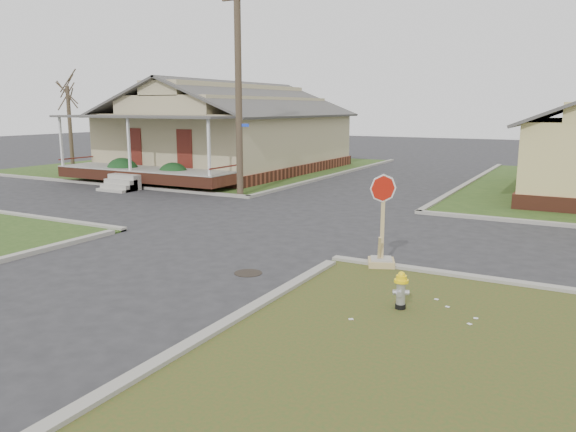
% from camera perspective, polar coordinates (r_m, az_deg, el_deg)
% --- Properties ---
extents(ground, '(120.00, 120.00, 0.00)m').
position_cam_1_polar(ground, '(14.55, -10.34, -4.05)').
color(ground, '#272629').
rests_on(ground, ground).
extents(verge_far_left, '(19.00, 19.00, 0.05)m').
position_cam_1_polar(verge_far_left, '(36.44, -8.58, 5.02)').
color(verge_far_left, '#2A4418').
rests_on(verge_far_left, ground).
extents(curbs, '(80.00, 40.00, 0.12)m').
position_cam_1_polar(curbs, '(18.59, -0.66, -0.59)').
color(curbs, gray).
rests_on(curbs, ground).
extents(manhole, '(0.64, 0.64, 0.01)m').
position_cam_1_polar(manhole, '(12.91, -4.07, -5.80)').
color(manhole, black).
rests_on(manhole, ground).
extents(corner_house, '(10.10, 15.50, 5.30)m').
position_cam_1_polar(corner_house, '(33.46, -5.92, 8.44)').
color(corner_house, brown).
rests_on(corner_house, ground).
extents(utility_pole, '(1.80, 0.28, 9.00)m').
position_cam_1_polar(utility_pole, '(23.75, -5.06, 13.19)').
color(utility_pole, '#433427').
rests_on(utility_pole, ground).
extents(tree_far_left, '(0.22, 0.22, 4.90)m').
position_cam_1_polar(tree_far_left, '(35.34, -21.25, 8.25)').
color(tree_far_left, '#433427').
rests_on(tree_far_left, verge_far_left).
extents(fire_hydrant, '(0.27, 0.27, 0.72)m').
position_cam_1_polar(fire_hydrant, '(10.65, 11.41, -7.21)').
color(fire_hydrant, black).
rests_on(fire_hydrant, ground).
extents(stop_sign, '(0.62, 0.60, 2.18)m').
position_cam_1_polar(stop_sign, '(13.37, 9.49, -3.06)').
color(stop_sign, tan).
rests_on(stop_sign, ground).
extents(hedge_left, '(1.57, 1.28, 1.20)m').
position_cam_1_polar(hedge_left, '(28.84, -16.46, 4.40)').
color(hedge_left, black).
rests_on(hedge_left, verge_far_left).
extents(hedge_right, '(1.48, 1.21, 1.13)m').
position_cam_1_polar(hedge_right, '(26.94, -11.57, 4.12)').
color(hedge_right, black).
rests_on(hedge_right, verge_far_left).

